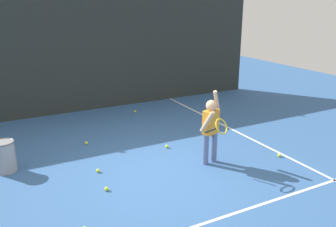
# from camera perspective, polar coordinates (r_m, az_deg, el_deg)

# --- Properties ---
(ground_plane) EXTENTS (20.00, 20.00, 0.00)m
(ground_plane) POSITION_cam_1_polar(r_m,az_deg,el_deg) (6.40, -1.90, -9.26)
(ground_plane) COLOR #335B93
(court_line_baseline) EXTENTS (9.00, 0.05, 0.00)m
(court_line_baseline) POSITION_cam_1_polar(r_m,az_deg,el_deg) (5.15, 6.65, -16.67)
(court_line_baseline) COLOR white
(court_line_baseline) RESTS_ON ground
(court_line_sideline) EXTENTS (0.05, 9.00, 0.00)m
(court_line_sideline) POSITION_cam_1_polar(r_m,az_deg,el_deg) (8.43, 10.61, -2.73)
(court_line_sideline) COLOR white
(court_line_sideline) RESTS_ON ground
(back_fence_windscreen) EXTENTS (10.27, 0.08, 2.89)m
(back_fence_windscreen) POSITION_cam_1_polar(r_m,az_deg,el_deg) (9.80, -13.03, 8.73)
(back_fence_windscreen) COLOR #282D2B
(back_fence_windscreen) RESTS_ON ground
(fence_post_2) EXTENTS (0.09, 0.09, 3.04)m
(fence_post_2) POSITION_cam_1_polar(r_m,az_deg,el_deg) (9.85, -13.15, 9.20)
(fence_post_2) COLOR slate
(fence_post_2) RESTS_ON ground
(fence_post_3) EXTENTS (0.09, 0.09, 3.04)m
(fence_post_3) POSITION_cam_1_polar(r_m,az_deg,el_deg) (10.75, -0.04, 10.34)
(fence_post_3) COLOR slate
(fence_post_3) RESTS_ON ground
(fence_post_4) EXTENTS (0.09, 0.09, 3.04)m
(fence_post_4) POSITION_cam_1_polar(r_m,az_deg,el_deg) (12.10, 10.64, 10.87)
(fence_post_4) COLOR slate
(fence_post_4) RESTS_ON ground
(tennis_player) EXTENTS (0.56, 0.75, 1.35)m
(tennis_player) POSITION_cam_1_polar(r_m,az_deg,el_deg) (6.48, 6.86, -2.01)
(tennis_player) COLOR slate
(tennis_player) RESTS_ON ground
(ball_hopper) EXTENTS (0.38, 0.38, 0.56)m
(ball_hopper) POSITION_cam_1_polar(r_m,az_deg,el_deg) (6.91, -24.50, -6.19)
(ball_hopper) COLOR gray
(ball_hopper) RESTS_ON ground
(tennis_ball_0) EXTENTS (0.07, 0.07, 0.07)m
(tennis_ball_0) POSITION_cam_1_polar(r_m,az_deg,el_deg) (6.48, -11.05, -8.89)
(tennis_ball_0) COLOR #CCE033
(tennis_ball_0) RESTS_ON ground
(tennis_ball_1) EXTENTS (0.07, 0.07, 0.07)m
(tennis_ball_1) POSITION_cam_1_polar(r_m,az_deg,el_deg) (7.71, -12.84, -4.60)
(tennis_ball_1) COLOR #CCE033
(tennis_ball_1) RESTS_ON ground
(tennis_ball_2) EXTENTS (0.07, 0.07, 0.07)m
(tennis_ball_2) POSITION_cam_1_polar(r_m,az_deg,el_deg) (7.27, 17.25, -6.37)
(tennis_ball_2) COLOR #CCE033
(tennis_ball_2) RESTS_ON ground
(tennis_ball_3) EXTENTS (0.07, 0.07, 0.07)m
(tennis_ball_3) POSITION_cam_1_polar(r_m,az_deg,el_deg) (7.35, -0.18, -5.24)
(tennis_ball_3) COLOR #CCE033
(tennis_ball_3) RESTS_ON ground
(tennis_ball_6) EXTENTS (0.07, 0.07, 0.07)m
(tennis_ball_6) POSITION_cam_1_polar(r_m,az_deg,el_deg) (5.89, -9.73, -11.71)
(tennis_ball_6) COLOR #CCE033
(tennis_ball_6) RESTS_ON ground
(tennis_ball_7) EXTENTS (0.07, 0.07, 0.07)m
(tennis_ball_7) POSITION_cam_1_polar(r_m,az_deg,el_deg) (9.64, -5.25, 0.34)
(tennis_ball_7) COLOR #CCE033
(tennis_ball_7) RESTS_ON ground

